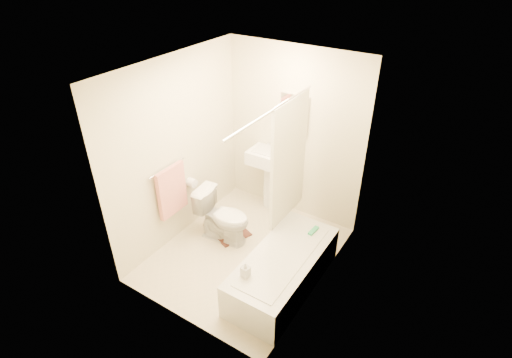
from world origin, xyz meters
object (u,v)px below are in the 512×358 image
Objects in this scene: bathtub at (283,270)px; bath_mat at (227,230)px; soap_bottle at (245,270)px; sink at (269,177)px; toilet at (223,217)px.

bathtub is 2.70× the size of bath_mat.
bathtub is at bearing 68.88° from soap_bottle.
sink reaches higher than bath_mat.
sink is 5.55× the size of soap_bottle.
soap_bottle is (0.88, -0.79, 0.18)m from toilet.
sink reaches higher than soap_bottle.
sink is 0.97m from bath_mat.
toilet is at bearing -97.26° from sink.
soap_bottle is at bearing -111.12° from bathtub.
toilet reaches higher than bath_mat.
bathtub is 1.23m from bath_mat.
soap_bottle is at bearing -66.69° from sink.
toilet is 1.12m from bathtub.
bath_mat is at bearing 16.10° from toilet.
bathtub is (1.07, -0.31, -0.14)m from toilet.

